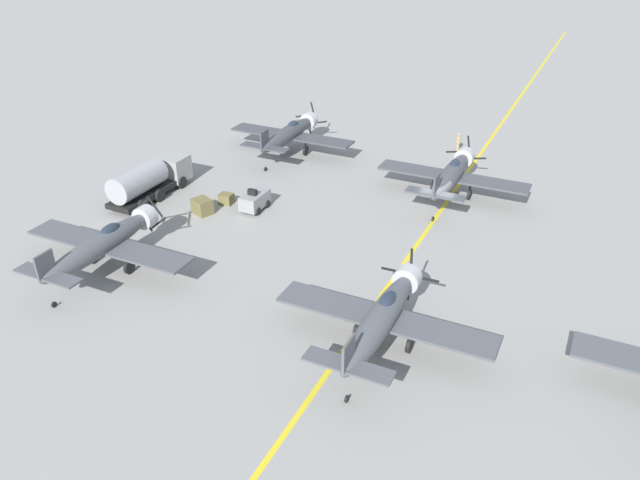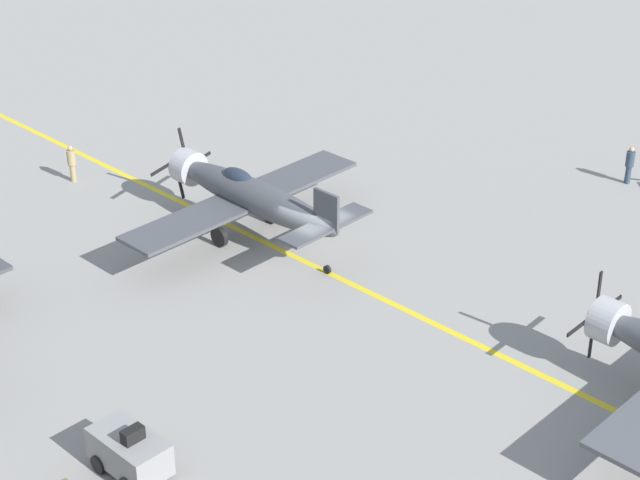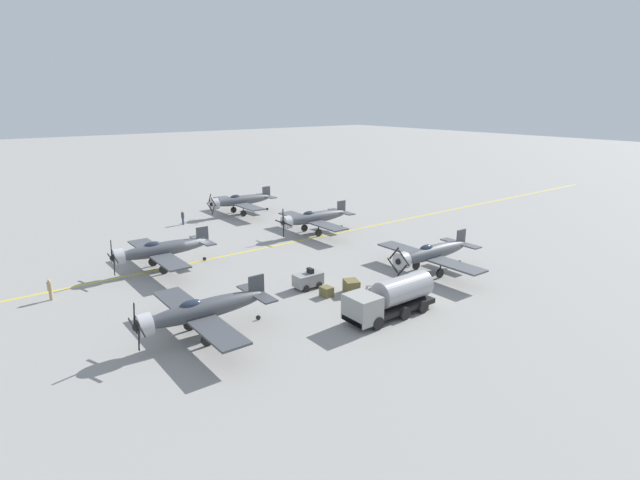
% 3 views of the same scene
% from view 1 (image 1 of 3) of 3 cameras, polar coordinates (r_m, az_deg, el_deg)
% --- Properties ---
extents(ground_plane, '(400.00, 400.00, 0.00)m').
position_cam_1_polar(ground_plane, '(48.18, 10.65, 2.18)').
color(ground_plane, gray).
extents(taxiway_stripe, '(0.30, 160.00, 0.01)m').
position_cam_1_polar(taxiway_stripe, '(48.18, 10.66, 2.19)').
color(taxiway_stripe, yellow).
rests_on(taxiway_stripe, ground).
extents(airplane_near_left, '(12.00, 9.98, 3.65)m').
position_cam_1_polar(airplane_near_left, '(41.80, -19.19, -0.30)').
color(airplane_near_left, '#4E5156').
rests_on(airplane_near_left, ground).
extents(airplane_mid_left, '(12.00, 9.98, 3.76)m').
position_cam_1_polar(airplane_mid_left, '(58.53, -2.82, 9.70)').
color(airplane_mid_left, '#42454A').
rests_on(airplane_mid_left, ground).
extents(airplane_mid_center, '(12.00, 9.98, 3.78)m').
position_cam_1_polar(airplane_mid_center, '(50.54, 11.94, 5.88)').
color(airplane_mid_center, '#494B50').
rests_on(airplane_mid_center, ground).
extents(airplane_near_center, '(12.00, 9.98, 3.80)m').
position_cam_1_polar(airplane_near_center, '(33.00, 5.70, -7.03)').
color(airplane_near_center, '#505358').
rests_on(airplane_near_center, ground).
extents(fuel_tanker, '(2.67, 8.00, 2.98)m').
position_cam_1_polar(fuel_tanker, '(51.68, -15.31, 5.38)').
color(fuel_tanker, black).
rests_on(fuel_tanker, ground).
extents(tow_tractor, '(1.57, 2.60, 1.79)m').
position_cam_1_polar(tow_tractor, '(48.25, -5.99, 3.64)').
color(tow_tractor, gray).
rests_on(tow_tractor, ground).
extents(ground_crew_walking, '(0.40, 0.40, 1.83)m').
position_cam_1_polar(ground_crew_walking, '(60.72, 12.53, 8.75)').
color(ground_crew_walking, tan).
rests_on(ground_crew_walking, ground).
extents(supply_crate_by_tanker, '(1.73, 1.60, 1.17)m').
position_cam_1_polar(supply_crate_by_tanker, '(48.33, -10.72, 3.04)').
color(supply_crate_by_tanker, brown).
rests_on(supply_crate_by_tanker, ground).
extents(supply_crate_mid_lane, '(1.07, 0.91, 0.85)m').
position_cam_1_polar(supply_crate_mid_lane, '(49.62, -8.57, 3.74)').
color(supply_crate_mid_lane, brown).
rests_on(supply_crate_mid_lane, ground).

